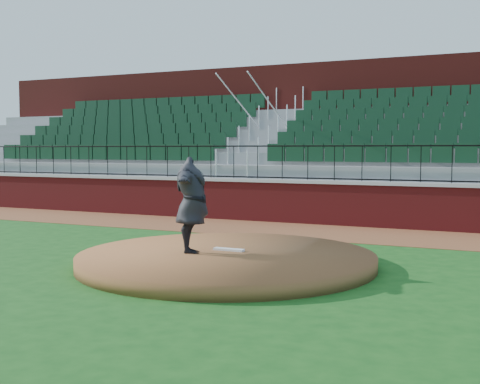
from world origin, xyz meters
name	(u,v)px	position (x,y,z in m)	size (l,w,h in m)	color
ground	(206,265)	(0.00, 0.00, 0.00)	(90.00, 90.00, 0.00)	#154A15
warning_track	(302,231)	(0.00, 5.40, 0.01)	(34.00, 3.20, 0.01)	brown
field_wall	(321,204)	(0.00, 7.00, 0.60)	(34.00, 0.35, 1.20)	maroon
wall_cap	(321,182)	(0.00, 7.00, 1.25)	(34.00, 0.45, 0.10)	#B7B7B7
wall_railing	(321,163)	(0.00, 7.00, 1.80)	(34.00, 0.05, 1.00)	black
seating_stands	(347,146)	(0.00, 9.72, 2.30)	(34.00, 5.10, 4.60)	gray
concourse_wall	(367,134)	(0.00, 12.52, 2.75)	(34.00, 0.50, 5.50)	maroon
pitchers_mound	(226,259)	(0.41, 0.04, 0.12)	(5.60, 5.60, 0.25)	brown
pitching_rubber	(229,250)	(0.33, 0.30, 0.27)	(0.62, 0.15, 0.04)	white
pitcher	(192,205)	(-0.18, -0.22, 1.16)	(2.23, 0.61, 1.82)	black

